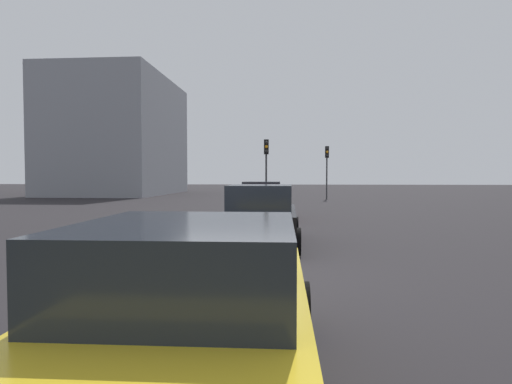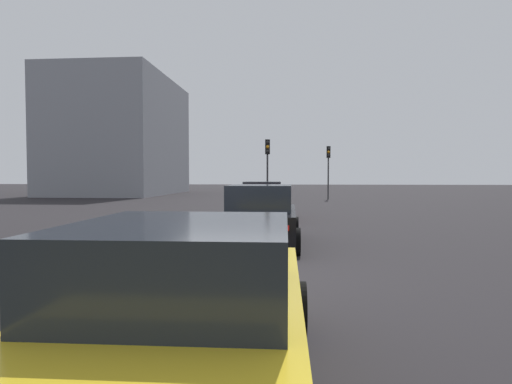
{
  "view_description": "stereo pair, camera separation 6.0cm",
  "coord_description": "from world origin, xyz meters",
  "px_view_note": "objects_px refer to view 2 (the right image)",
  "views": [
    {
      "loc": [
        -8.07,
        -0.92,
        1.85
      ],
      "look_at": [
        3.64,
        -0.01,
        1.4
      ],
      "focal_mm": 30.03,
      "sensor_mm": 36.0,
      "label": 1
    },
    {
      "loc": [
        -8.06,
        -0.98,
        1.85
      ],
      "look_at": [
        3.64,
        -0.01,
        1.4
      ],
      "focal_mm": 30.03,
      "sensor_mm": 36.0,
      "label": 2
    }
  ],
  "objects_px": {
    "car_yellow_third": "(187,312)",
    "traffic_light_near_right": "(328,161)",
    "car_black_second": "(261,217)",
    "car_red_lead": "(263,201)",
    "traffic_light_near_left": "(268,158)"
  },
  "relations": [
    {
      "from": "car_black_second",
      "to": "traffic_light_near_right",
      "type": "xyz_separation_m",
      "value": [
        22.35,
        -3.67,
        2.2
      ]
    },
    {
      "from": "car_yellow_third",
      "to": "traffic_light_near_right",
      "type": "distance_m",
      "value": 30.42
    },
    {
      "from": "car_red_lead",
      "to": "traffic_light_near_right",
      "type": "xyz_separation_m",
      "value": [
        15.33,
        -4.08,
        2.2
      ]
    },
    {
      "from": "traffic_light_near_right",
      "to": "car_yellow_third",
      "type": "bearing_deg",
      "value": -10.04
    },
    {
      "from": "car_red_lead",
      "to": "traffic_light_near_left",
      "type": "xyz_separation_m",
      "value": [
        8.05,
        0.24,
        2.16
      ]
    },
    {
      "from": "traffic_light_near_left",
      "to": "traffic_light_near_right",
      "type": "height_order",
      "value": "traffic_light_near_right"
    },
    {
      "from": "car_red_lead",
      "to": "car_yellow_third",
      "type": "xyz_separation_m",
      "value": [
        -14.77,
        -0.36,
        -0.04
      ]
    },
    {
      "from": "traffic_light_near_left",
      "to": "traffic_light_near_right",
      "type": "relative_size",
      "value": 0.98
    },
    {
      "from": "car_black_second",
      "to": "traffic_light_near_right",
      "type": "height_order",
      "value": "traffic_light_near_right"
    },
    {
      "from": "car_black_second",
      "to": "car_yellow_third",
      "type": "relative_size",
      "value": 0.99
    },
    {
      "from": "car_yellow_third",
      "to": "traffic_light_near_left",
      "type": "bearing_deg",
      "value": 0.79
    },
    {
      "from": "traffic_light_near_left",
      "to": "car_black_second",
      "type": "bearing_deg",
      "value": -5.23
    },
    {
      "from": "traffic_light_near_left",
      "to": "traffic_light_near_right",
      "type": "distance_m",
      "value": 8.47
    },
    {
      "from": "car_yellow_third",
      "to": "traffic_light_near_right",
      "type": "height_order",
      "value": "traffic_light_near_right"
    },
    {
      "from": "car_red_lead",
      "to": "traffic_light_near_right",
      "type": "bearing_deg",
      "value": -16.51
    }
  ]
}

